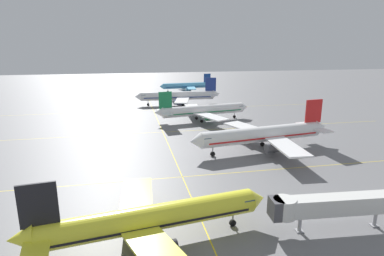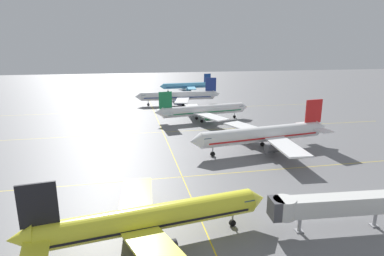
{
  "view_description": "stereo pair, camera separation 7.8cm",
  "coord_description": "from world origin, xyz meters",
  "px_view_note": "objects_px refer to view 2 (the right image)",
  "views": [
    {
      "loc": [
        -10.69,
        -28.16,
        27.45
      ],
      "look_at": [
        5.87,
        53.8,
        5.78
      ],
      "focal_mm": 30.22,
      "sensor_mm": 36.0,
      "label": 1
    },
    {
      "loc": [
        -10.62,
        -28.18,
        27.45
      ],
      "look_at": [
        5.87,
        53.8,
        5.78
      ],
      "focal_mm": 30.22,
      "sensor_mm": 36.0,
      "label": 2
    }
  ],
  "objects_px": {
    "airliner_far_left_stand": "(179,96)",
    "jet_bridge": "(324,206)",
    "airliner_front_gate": "(150,218)",
    "airliner_third_row": "(203,110)",
    "airliner_far_right_stand": "(187,86)",
    "airliner_second_row": "(264,134)"
  },
  "relations": [
    {
      "from": "airliner_far_left_stand",
      "to": "jet_bridge",
      "type": "height_order",
      "value": "airliner_far_left_stand"
    },
    {
      "from": "airliner_front_gate",
      "to": "airliner_far_left_stand",
      "type": "xyz_separation_m",
      "value": [
        21.17,
        106.84,
        0.39
      ]
    },
    {
      "from": "airliner_third_row",
      "to": "jet_bridge",
      "type": "xyz_separation_m",
      "value": [
        1.27,
        -74.46,
        0.11
      ]
    },
    {
      "from": "airliner_far_left_stand",
      "to": "airliner_far_right_stand",
      "type": "xyz_separation_m",
      "value": [
        12.05,
        42.9,
        -0.7
      ]
    },
    {
      "from": "airliner_third_row",
      "to": "airliner_far_left_stand",
      "type": "height_order",
      "value": "airliner_far_left_stand"
    },
    {
      "from": "airliner_front_gate",
      "to": "airliner_far_left_stand",
      "type": "bearing_deg",
      "value": 78.79
    },
    {
      "from": "airliner_front_gate",
      "to": "jet_bridge",
      "type": "relative_size",
      "value": 1.83
    },
    {
      "from": "airliner_front_gate",
      "to": "jet_bridge",
      "type": "height_order",
      "value": "airliner_front_gate"
    },
    {
      "from": "airliner_third_row",
      "to": "airliner_far_left_stand",
      "type": "bearing_deg",
      "value": 95.76
    },
    {
      "from": "airliner_second_row",
      "to": "airliner_far_right_stand",
      "type": "bearing_deg",
      "value": 89.72
    },
    {
      "from": "airliner_third_row",
      "to": "airliner_front_gate",
      "type": "bearing_deg",
      "value": -108.72
    },
    {
      "from": "airliner_third_row",
      "to": "jet_bridge",
      "type": "relative_size",
      "value": 1.87
    },
    {
      "from": "airliner_far_right_stand",
      "to": "airliner_far_left_stand",
      "type": "bearing_deg",
      "value": -105.69
    },
    {
      "from": "airliner_front_gate",
      "to": "jet_bridge",
      "type": "distance_m",
      "value": 25.95
    },
    {
      "from": "airliner_third_row",
      "to": "airliner_second_row",
      "type": "bearing_deg",
      "value": -77.58
    },
    {
      "from": "airliner_second_row",
      "to": "airliner_third_row",
      "type": "distance_m",
      "value": 37.38
    },
    {
      "from": "airliner_third_row",
      "to": "jet_bridge",
      "type": "height_order",
      "value": "airliner_third_row"
    },
    {
      "from": "jet_bridge",
      "to": "airliner_far_right_stand",
      "type": "bearing_deg",
      "value": 87.23
    },
    {
      "from": "airliner_far_left_stand",
      "to": "jet_bridge",
      "type": "xyz_separation_m",
      "value": [
        4.72,
        -108.65,
        -0.18
      ]
    },
    {
      "from": "airliner_far_left_stand",
      "to": "jet_bridge",
      "type": "relative_size",
      "value": 2.01
    },
    {
      "from": "jet_bridge",
      "to": "airliner_third_row",
      "type": "bearing_deg",
      "value": 90.98
    },
    {
      "from": "airliner_far_left_stand",
      "to": "airliner_front_gate",
      "type": "bearing_deg",
      "value": -101.21
    }
  ]
}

